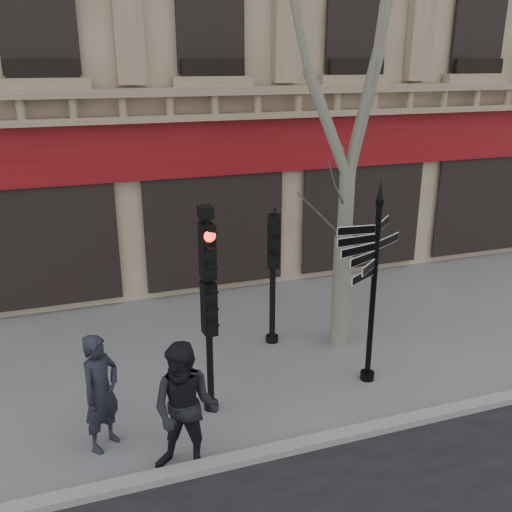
# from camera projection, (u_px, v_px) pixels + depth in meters

# --- Properties ---
(ground) EXTENTS (80.00, 80.00, 0.00)m
(ground) POSITION_uv_depth(u_px,v_px,m) (291.00, 394.00, 9.92)
(ground) COLOR slate
(ground) RESTS_ON ground
(kerb) EXTENTS (80.00, 0.25, 0.12)m
(kerb) POSITION_uv_depth(u_px,v_px,m) (326.00, 439.00, 8.65)
(kerb) COLOR gray
(kerb) RESTS_ON ground
(fingerpost) EXTENTS (1.96, 1.96, 3.68)m
(fingerpost) POSITION_uv_depth(u_px,v_px,m) (376.00, 251.00, 9.58)
(fingerpost) COLOR black
(fingerpost) RESTS_ON ground
(traffic_signal_main) EXTENTS (0.40, 0.30, 3.48)m
(traffic_signal_main) POSITION_uv_depth(u_px,v_px,m) (208.00, 287.00, 8.79)
(traffic_signal_main) COLOR black
(traffic_signal_main) RESTS_ON ground
(traffic_signal_secondary) EXTENTS (0.55, 0.48, 2.71)m
(traffic_signal_secondary) POSITION_uv_depth(u_px,v_px,m) (273.00, 255.00, 11.15)
(traffic_signal_secondary) COLOR black
(traffic_signal_secondary) RESTS_ON ground
(plane_tree) EXTENTS (3.33, 3.33, 8.85)m
(plane_tree) POSITION_uv_depth(u_px,v_px,m) (356.00, 15.00, 9.63)
(plane_tree) COLOR gray
(plane_tree) RESTS_ON ground
(pedestrian_a) EXTENTS (0.79, 0.77, 1.83)m
(pedestrian_a) POSITION_uv_depth(u_px,v_px,m) (101.00, 392.00, 8.31)
(pedestrian_a) COLOR black
(pedestrian_a) RESTS_ON ground
(pedestrian_b) EXTENTS (1.20, 1.12, 1.98)m
(pedestrian_b) POSITION_uv_depth(u_px,v_px,m) (186.00, 410.00, 7.78)
(pedestrian_b) COLOR black
(pedestrian_b) RESTS_ON ground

